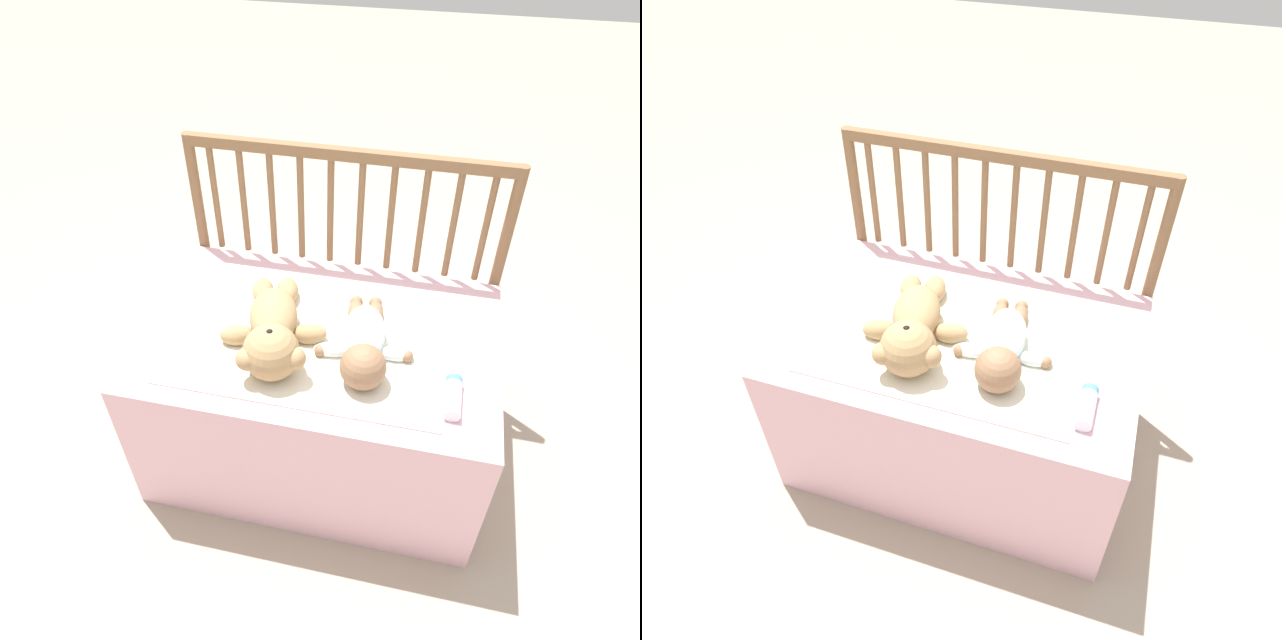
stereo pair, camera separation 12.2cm
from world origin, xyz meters
The scene contains 7 objects.
ground_plane centered at (0.00, 0.00, 0.00)m, with size 12.00×12.00×0.00m, color tan.
crib_mattress centered at (0.00, 0.00, 0.27)m, with size 1.06×0.71×0.55m.
crib_rail centered at (0.00, 0.38, 0.66)m, with size 1.06×0.04×0.96m.
blanket centered at (-0.02, -0.01, 0.55)m, with size 0.79×0.56×0.01m.
teddy_bear centered at (-0.12, -0.08, 0.61)m, with size 0.32×0.46×0.16m.
baby centered at (0.14, -0.06, 0.59)m, with size 0.29×0.40×0.13m.
baby_bottle centered at (0.40, -0.17, 0.57)m, with size 0.05×0.15×0.05m.
Camera 1 is at (0.27, -1.21, 1.72)m, focal length 32.00 mm.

